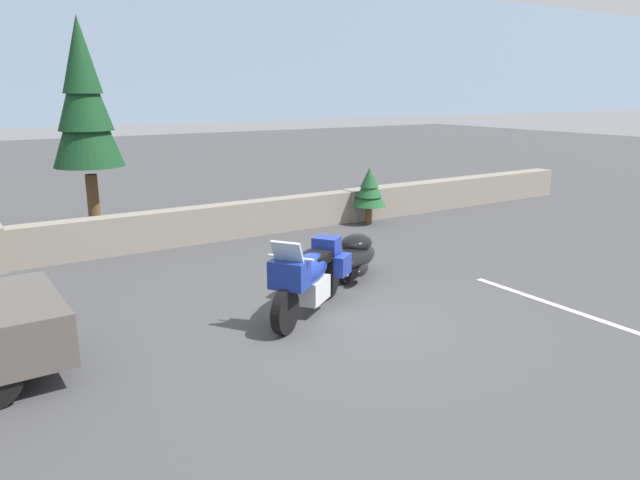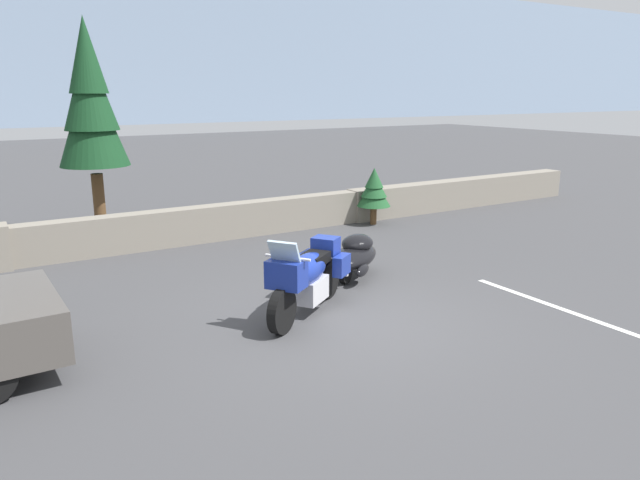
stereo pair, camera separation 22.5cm
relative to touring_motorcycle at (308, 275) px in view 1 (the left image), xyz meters
name	(u,v)px [view 1 (the left image)]	position (x,y,z in m)	size (l,w,h in m)	color
ground_plane	(347,319)	(0.37, -0.51, -0.62)	(80.00, 80.00, 0.00)	#424244
stone_guard_wall	(200,224)	(0.28, 5.12, -0.20)	(24.00, 0.59, 0.88)	gray
touring_motorcycle	(308,275)	(0.00, 0.00, 0.00)	(1.98, 1.53, 1.33)	black
car_shaped_trailer	(353,255)	(1.68, 1.17, -0.21)	(2.02, 1.55, 0.76)	black
pine_tree_tall	(84,101)	(-1.52, 7.23, 2.49)	(1.59, 1.59, 4.97)	brown
pine_sapling_near	(369,189)	(4.66, 4.60, 0.29)	(0.86, 0.86, 1.45)	brown
parking_stripe_marker	(566,308)	(3.52, -2.01, -0.62)	(0.12, 3.60, 0.01)	silver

